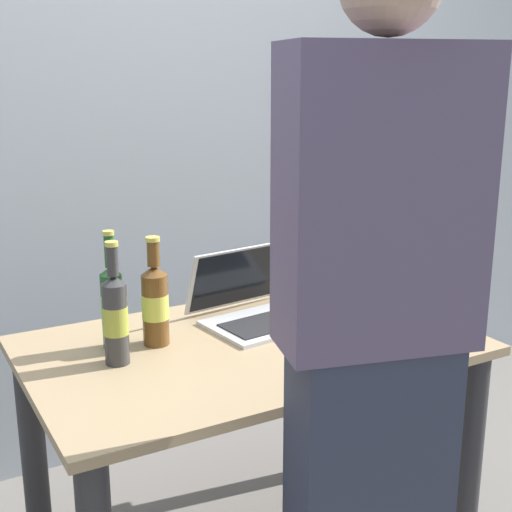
# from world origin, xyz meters

# --- Properties ---
(desk) EXTENTS (1.25, 0.78, 0.75)m
(desk) POSITION_xyz_m (0.00, 0.00, 0.59)
(desk) COLOR #9E8460
(desk) RESTS_ON ground
(laptop) EXTENTS (0.39, 0.36, 0.21)m
(laptop) POSITION_xyz_m (0.11, 0.15, 0.79)
(laptop) COLOR #B7BABC
(laptop) RESTS_ON desk
(beer_bottle_brown) EXTENTS (0.06, 0.06, 0.33)m
(beer_bottle_brown) POSITION_xyz_m (-0.35, 0.15, 0.88)
(beer_bottle_brown) COLOR #1E5123
(beer_bottle_brown) RESTS_ON desk
(beer_bottle_green) EXTENTS (0.08, 0.08, 0.31)m
(beer_bottle_green) POSITION_xyz_m (-0.24, 0.11, 0.87)
(beer_bottle_green) COLOR brown
(beer_bottle_green) RESTS_ON desk
(beer_bottle_amber) EXTENTS (0.07, 0.07, 0.33)m
(beer_bottle_amber) POSITION_xyz_m (-0.38, 0.04, 0.88)
(beer_bottle_amber) COLOR #333333
(beer_bottle_amber) RESTS_ON desk
(person_figure) EXTENTS (0.44, 0.33, 1.79)m
(person_figure) POSITION_xyz_m (-0.01, -0.56, 0.93)
(person_figure) COLOR #2D3347
(person_figure) RESTS_ON ground
(back_wall) EXTENTS (6.00, 0.10, 2.60)m
(back_wall) POSITION_xyz_m (0.00, 0.91, 1.30)
(back_wall) COLOR #99A3AD
(back_wall) RESTS_ON ground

